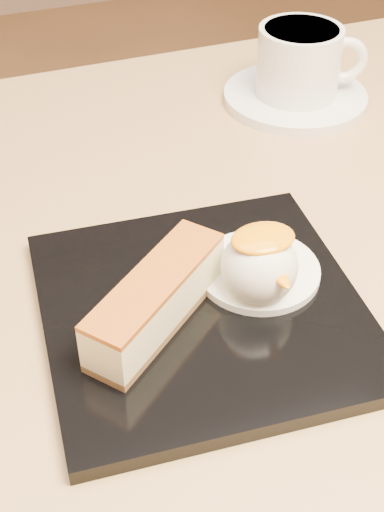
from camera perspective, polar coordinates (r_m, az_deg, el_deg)
name	(u,v)px	position (r m, az deg, el deg)	size (l,w,h in m)	color
table	(222,412)	(0.65, 2.45, -12.33)	(0.80, 0.80, 0.72)	black
dessert_plate	(202,310)	(0.50, 0.81, -4.34)	(0.22, 0.22, 0.01)	black
cheesecake	(156,300)	(0.47, -2.89, -3.52)	(0.12, 0.10, 0.04)	brown
cream_smear	(258,271)	(0.52, 5.33, -1.18)	(0.09, 0.09, 0.01)	white
ice_cream_scoop	(259,266)	(0.49, 5.42, -0.84)	(0.05, 0.05, 0.05)	white
mango_sauce	(263,238)	(0.48, 5.70, 1.42)	(0.04, 0.03, 0.01)	orange
mint_sprig	(209,255)	(0.53, 1.34, 0.04)	(0.03, 0.02, 0.00)	#2B832E
saucer	(295,97)	(0.78, 8.24, 12.49)	(0.15, 0.15, 0.01)	white
coffee_cup	(301,60)	(0.76, 8.71, 15.24)	(0.11, 0.09, 0.07)	white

